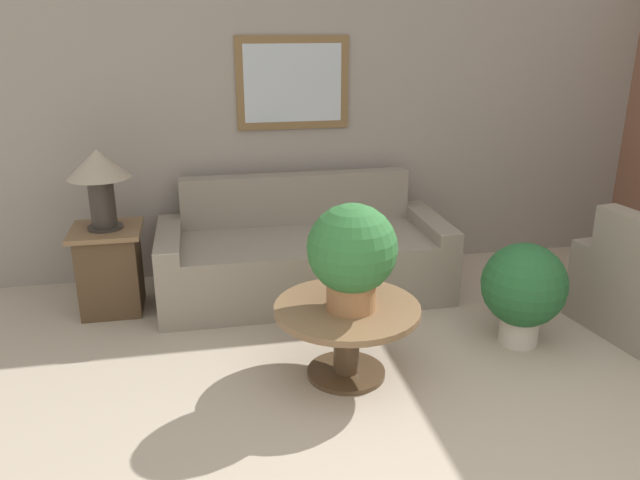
# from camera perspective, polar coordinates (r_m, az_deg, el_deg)

# --- Properties ---
(wall_back) EXTENTS (7.20, 0.09, 2.60)m
(wall_back) POSITION_cam_1_polar(r_m,az_deg,el_deg) (5.33, 2.52, 11.20)
(wall_back) COLOR gray
(wall_back) RESTS_ON ground_plane
(couch_main) EXTENTS (2.23, 0.94, 0.89)m
(couch_main) POSITION_cam_1_polar(r_m,az_deg,el_deg) (4.94, -1.52, -1.58)
(couch_main) COLOR gray
(couch_main) RESTS_ON ground_plane
(coffee_table) EXTENTS (0.88, 0.88, 0.47)m
(coffee_table) POSITION_cam_1_polar(r_m,az_deg,el_deg) (3.79, 2.47, -7.79)
(coffee_table) COLOR #4C3823
(coffee_table) RESTS_ON ground_plane
(side_table) EXTENTS (0.50, 0.50, 0.65)m
(side_table) POSITION_cam_1_polar(r_m,az_deg,el_deg) (4.89, -18.61, -2.50)
(side_table) COLOR #4C3823
(side_table) RESTS_ON ground_plane
(table_lamp) EXTENTS (0.44, 0.44, 0.58)m
(table_lamp) POSITION_cam_1_polar(r_m,az_deg,el_deg) (4.68, -19.56, 5.74)
(table_lamp) COLOR #2D2823
(table_lamp) RESTS_ON side_table
(potted_plant_on_table) EXTENTS (0.52, 0.52, 0.64)m
(potted_plant_on_table) POSITION_cam_1_polar(r_m,az_deg,el_deg) (3.57, 2.95, -1.20)
(potted_plant_on_table) COLOR #9E6B42
(potted_plant_on_table) RESTS_ON coffee_table
(potted_plant_floor) EXTENTS (0.56, 0.56, 0.70)m
(potted_plant_floor) POSITION_cam_1_polar(r_m,az_deg,el_deg) (4.34, 18.11, -4.21)
(potted_plant_floor) COLOR beige
(potted_plant_floor) RESTS_ON ground_plane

